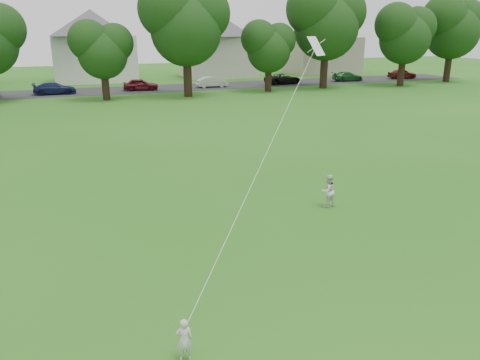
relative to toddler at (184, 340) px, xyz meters
name	(u,v)px	position (x,y,z in m)	size (l,w,h in m)	color
ground	(261,289)	(2.48, 1.92, -0.47)	(160.00, 160.00, 0.00)	#1F5F15
street	(104,91)	(2.48, 43.92, -0.46)	(90.00, 7.00, 0.01)	#2D2D30
toddler	(184,340)	(0.00, 0.00, 0.00)	(0.34, 0.22, 0.94)	silver
older_boy	(328,191)	(7.07, 6.35, 0.15)	(0.60, 0.47, 1.24)	silver
kite	(270,145)	(3.65, 4.07, 2.72)	(4.12, 4.48, 12.03)	white
tree_row	(178,26)	(9.25, 37.62, 6.01)	(84.01, 8.23, 11.32)	black
parked_cars	(152,84)	(7.37, 42.92, 0.14)	(72.42, 2.54, 1.25)	black
house_row	(102,40)	(3.58, 53.92, 4.49)	(76.91, 14.10, 9.97)	silver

